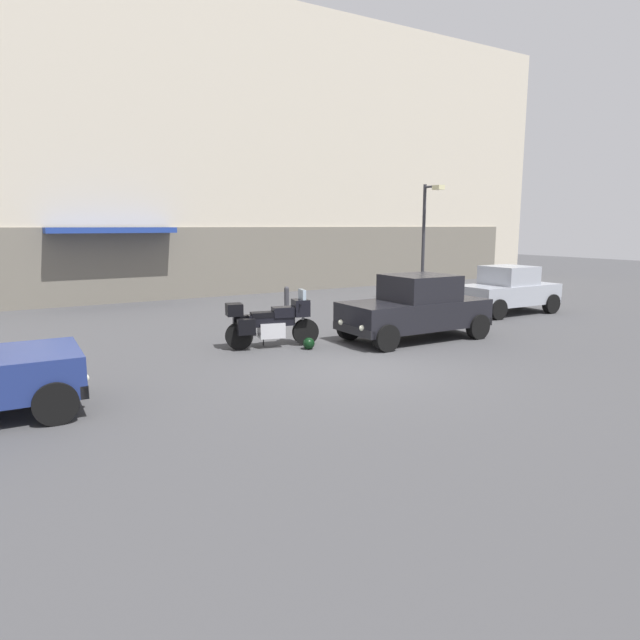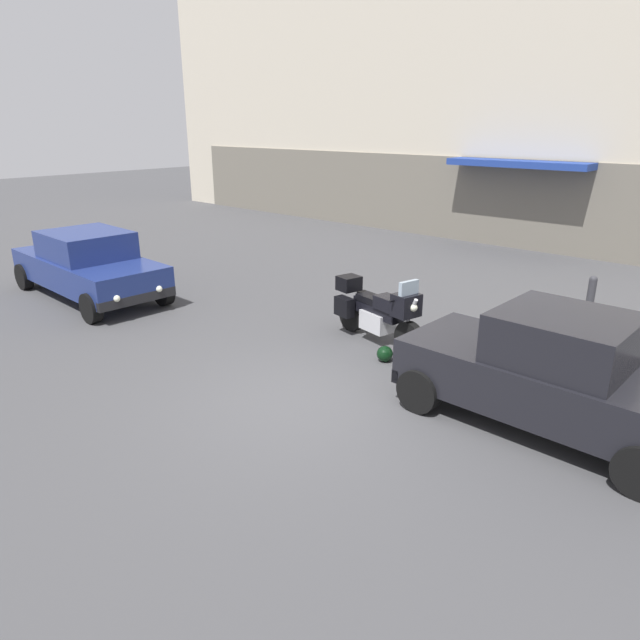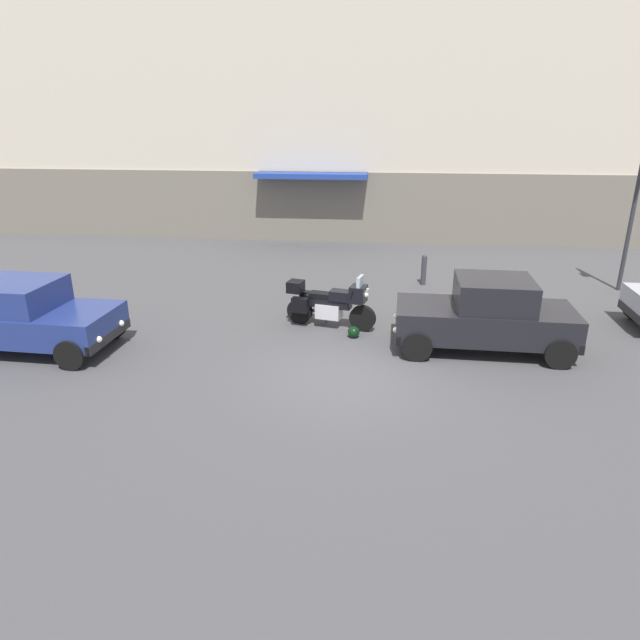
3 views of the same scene
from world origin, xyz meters
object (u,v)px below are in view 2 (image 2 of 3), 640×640
Objects in this scene: car_sedan_far at (88,265)px; bollard_curbside at (591,297)px; helmet at (385,354)px; car_hatchback_near at (550,372)px; motorcycle at (378,311)px.

car_sedan_far is 4.88× the size of bollard_curbside.
car_sedan_far is at bearing -146.63° from bollard_curbside.
car_hatchback_near reaches higher than helmet.
car_hatchback_near is at bearing 8.08° from car_sedan_far.
car_hatchback_near is 4.12× the size of bollard_curbside.
car_sedan_far is at bearing -149.78° from motorcycle.
helmet is 0.06× the size of car_sedan_far.
bollard_curbside is at bearing 35.38° from car_sedan_far.
motorcycle is 7.09m from car_sedan_far.
helmet is 3.01m from car_hatchback_near.
car_hatchback_near is at bearing -3.71° from motorcycle.
helmet is 7.58m from car_sedan_far.
motorcycle is 0.48× the size of car_sedan_far.
helmet is at bearing -32.52° from motorcycle.
helmet is at bearing -6.33° from car_hatchback_near.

